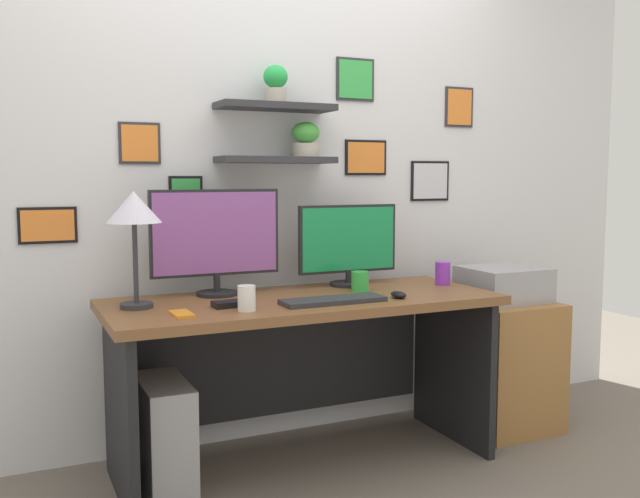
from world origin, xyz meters
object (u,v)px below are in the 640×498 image
(desk, at_px, (299,342))
(keyboard, at_px, (333,300))
(cell_phone, at_px, (182,314))
(computer_mouse, at_px, (399,295))
(monitor_left, at_px, (216,238))
(drawer_cabinet, at_px, (501,363))
(computer_tower_left, at_px, (164,438))
(monitor_right, at_px, (348,244))
(water_cup, at_px, (443,273))
(coffee_mug, at_px, (360,281))
(scissors_tray, at_px, (228,304))
(pen_cup, at_px, (247,298))
(printer, at_px, (503,284))
(desk_lamp, at_px, (134,214))

(desk, bearing_deg, keyboard, -74.85)
(cell_phone, bearing_deg, computer_mouse, -2.44)
(computer_mouse, bearing_deg, monitor_left, 149.66)
(monitor_left, relative_size, drawer_cabinet, 0.89)
(drawer_cabinet, xyz_separation_m, computer_tower_left, (-1.73, -0.07, -0.09))
(monitor_right, distance_m, keyboard, 0.50)
(monitor_left, bearing_deg, water_cup, -8.91)
(monitor_left, xyz_separation_m, water_cup, (1.07, -0.17, -0.20))
(computer_mouse, height_order, coffee_mug, coffee_mug)
(keyboard, xyz_separation_m, computer_tower_left, (-0.68, 0.14, -0.53))
(scissors_tray, bearing_deg, coffee_mug, 10.43)
(coffee_mug, xyz_separation_m, scissors_tray, (-0.66, -0.12, -0.03))
(coffee_mug, relative_size, pen_cup, 0.90)
(cell_phone, bearing_deg, pen_cup, -6.39)
(desk, xyz_separation_m, printer, (1.11, -0.02, 0.19))
(monitor_right, bearing_deg, water_cup, -21.55)
(cell_phone, relative_size, printer, 0.37)
(desk, relative_size, scissors_tray, 14.06)
(pen_cup, bearing_deg, coffee_mug, 20.36)
(computer_mouse, relative_size, coffee_mug, 1.00)
(pen_cup, height_order, scissors_tray, pen_cup)
(keyboard, height_order, coffee_mug, coffee_mug)
(keyboard, distance_m, pen_cup, 0.38)
(scissors_tray, bearing_deg, desk, 19.90)
(keyboard, height_order, pen_cup, pen_cup)
(computer_mouse, bearing_deg, drawer_cabinet, 16.71)
(cell_phone, height_order, drawer_cabinet, cell_phone)
(water_cup, bearing_deg, coffee_mug, -179.64)
(cell_phone, xyz_separation_m, scissors_tray, (0.21, 0.08, 0.01))
(cell_phone, bearing_deg, scissors_tray, 21.24)
(monitor_left, xyz_separation_m, pen_cup, (0.00, -0.40, -0.20))
(computer_mouse, distance_m, desk_lamp, 1.15)
(desk, height_order, computer_mouse, computer_mouse)
(computer_mouse, bearing_deg, cell_phone, 178.49)
(coffee_mug, bearing_deg, monitor_right, 81.52)
(monitor_right, height_order, computer_tower_left, monitor_right)
(cell_phone, bearing_deg, monitor_right, 21.95)
(monitor_right, height_order, computer_mouse, monitor_right)
(pen_cup, bearing_deg, desk, 36.72)
(pen_cup, bearing_deg, scissors_tray, 110.90)
(water_cup, bearing_deg, computer_mouse, -148.87)
(desk_lamp, relative_size, water_cup, 4.21)
(computer_mouse, distance_m, water_cup, 0.45)
(keyboard, xyz_separation_m, computer_mouse, (0.30, -0.02, 0.01))
(desk, bearing_deg, cell_phone, -159.27)
(coffee_mug, distance_m, drawer_cabinet, 0.94)
(keyboard, distance_m, desk_lamp, 0.87)
(printer, height_order, computer_tower_left, printer)
(printer, bearing_deg, water_cup, 178.53)
(water_cup, bearing_deg, monitor_left, 171.09)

